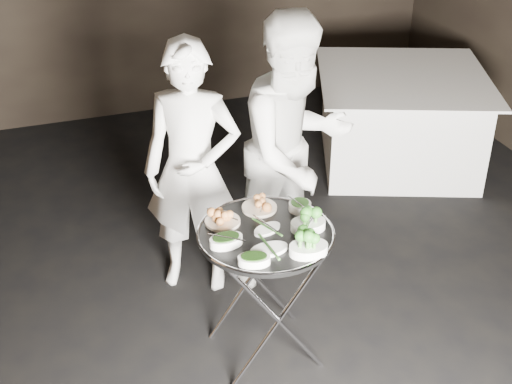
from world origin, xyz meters
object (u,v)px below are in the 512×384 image
object	(u,v)px
waiter_left	(192,170)
dining_table	(399,119)
waiter_right	(295,150)
serving_tray	(266,234)
tray_stand	(265,289)

from	to	relation	value
waiter_left	dining_table	bearing A→B (deg)	52.19
waiter_left	waiter_right	xyz separation A→B (m)	(0.62, -0.06, 0.06)
serving_tray	waiter_right	bearing A→B (deg)	57.91
tray_stand	waiter_left	bearing A→B (deg)	103.62
waiter_left	waiter_right	size ratio (longest dim) A/B	0.93
tray_stand	waiter_left	world-z (taller)	waiter_left
tray_stand	serving_tray	xyz separation A→B (m)	(0.00, -0.00, 0.35)
waiter_left	dining_table	world-z (taller)	waiter_left
waiter_left	dining_table	distance (m)	2.26
tray_stand	waiter_left	distance (m)	0.86
waiter_right	dining_table	distance (m)	1.79
serving_tray	waiter_left	world-z (taller)	waiter_left
waiter_right	waiter_left	bearing A→B (deg)	157.14
waiter_right	dining_table	size ratio (longest dim) A/B	1.30
serving_tray	dining_table	size ratio (longest dim) A/B	0.53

